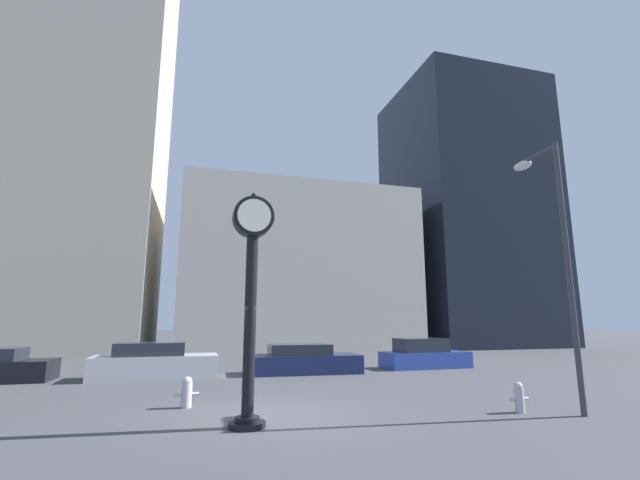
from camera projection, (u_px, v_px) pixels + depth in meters
The scene contains 11 objects.
ground_plane at pixel (269, 415), 10.14m from camera, with size 200.00×200.00×0.00m, color #424247.
building_tall_tower at pixel (89, 96), 33.56m from camera, with size 11.47×12.00×39.16m.
building_storefront_row at pixel (293, 272), 35.52m from camera, with size 17.74×12.00×12.41m.
building_glass_modern at pixel (466, 214), 41.24m from camera, with size 12.58×12.00×24.70m.
street_clock at pixel (251, 281), 9.48m from camera, with size 0.92×0.78×5.09m.
car_silver at pixel (155, 363), 16.70m from camera, with size 4.69×1.92×1.37m.
car_navy at pixel (304, 361), 18.30m from camera, with size 4.81×2.15×1.22m.
car_blue at pixel (424, 355), 20.39m from camera, with size 4.14×1.82×1.38m.
fire_hydrant_near at pixel (187, 392), 11.02m from camera, with size 0.61×0.27×0.77m.
fire_hydrant_far at pixel (519, 397), 10.45m from camera, with size 0.51×0.22×0.72m.
street_lamp_right at pixel (553, 232), 11.16m from camera, with size 0.36×1.57×6.81m.
Camera 1 is at (-1.77, -10.66, 2.19)m, focal length 24.00 mm.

